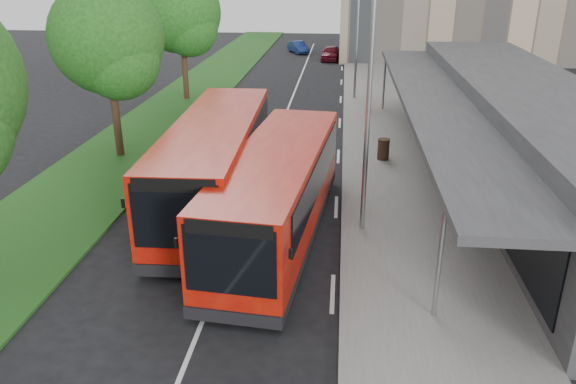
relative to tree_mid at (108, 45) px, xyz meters
name	(u,v)px	position (x,y,z in m)	size (l,w,h in m)	color
ground	(230,254)	(7.01, -9.05, -5.15)	(120.00, 120.00, 0.00)	black
pavement	(383,106)	(13.01, 10.95, -5.08)	(5.00, 80.00, 0.15)	slate
grass_verge	(183,102)	(0.01, 10.95, -5.10)	(5.00, 80.00, 0.10)	#1D4E19
lane_centre_line	(281,126)	(7.01, 5.95, -5.15)	(0.12, 70.00, 0.01)	silver
kerb_dashes	(340,110)	(10.31, 9.95, -5.15)	(0.12, 56.00, 0.01)	silver
station_building	(521,131)	(17.87, -1.05, -3.11)	(7.70, 26.00, 4.00)	#2D2D2F
tree_mid	(108,45)	(0.00, 0.00, 0.00)	(4.96, 4.96, 7.98)	#341E14
tree_far	(181,18)	(0.00, 12.00, 0.11)	(5.07, 5.07, 8.14)	#341E14
lamp_post_near	(366,95)	(11.13, -7.05, -0.43)	(1.44, 0.28, 8.00)	gray
lamp_post_far	(356,27)	(11.13, 12.95, -0.43)	(1.44, 0.28, 8.00)	gray
bus_main	(278,194)	(8.41, -7.72, -3.59)	(3.77, 10.93, 3.04)	#AE1D09
bus_second	(216,163)	(5.82, -5.27, -3.48)	(3.28, 11.61, 3.26)	#AE1D09
litter_bin	(383,149)	(12.36, 0.29, -4.52)	(0.53, 0.53, 0.96)	#312314
bollard	(369,102)	(12.05, 9.30, -4.44)	(0.18, 0.18, 1.12)	#FFF00D
car_near	(331,53)	(9.20, 29.40, -4.49)	(1.57, 3.91, 1.33)	maroon
car_far	(298,47)	(5.78, 33.70, -4.58)	(1.22, 3.49, 1.15)	navy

